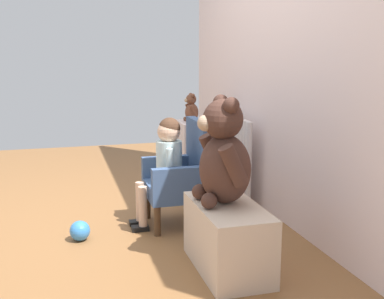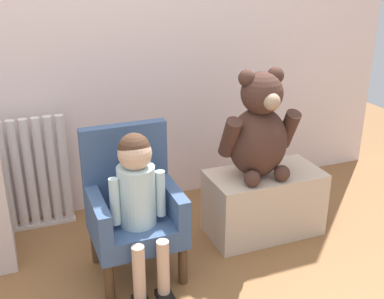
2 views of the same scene
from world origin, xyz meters
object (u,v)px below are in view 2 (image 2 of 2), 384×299
(radiator, at_px, (30,175))
(child_figure, at_px, (138,190))
(low_bench, at_px, (264,202))
(child_armchair, at_px, (133,206))
(large_teddy_bear, at_px, (259,131))

(radiator, distance_m, child_figure, 0.82)
(child_figure, xyz_separation_m, low_bench, (0.74, 0.17, -0.30))
(low_bench, bearing_deg, child_figure, -167.21)
(child_armchair, xyz_separation_m, child_figure, (-0.00, -0.11, 0.14))
(radiator, relative_size, large_teddy_bear, 1.13)
(low_bench, relative_size, large_teddy_bear, 1.08)
(child_armchair, bearing_deg, low_bench, 4.36)
(child_armchair, distance_m, low_bench, 0.76)
(child_figure, relative_size, low_bench, 1.19)
(child_figure, bearing_deg, radiator, 121.82)
(child_armchair, relative_size, low_bench, 1.15)
(low_bench, bearing_deg, large_teddy_bear, -171.81)
(radiator, bearing_deg, low_bench, -23.75)
(child_armchair, relative_size, large_teddy_bear, 1.24)
(child_armchair, distance_m, large_teddy_bear, 0.74)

